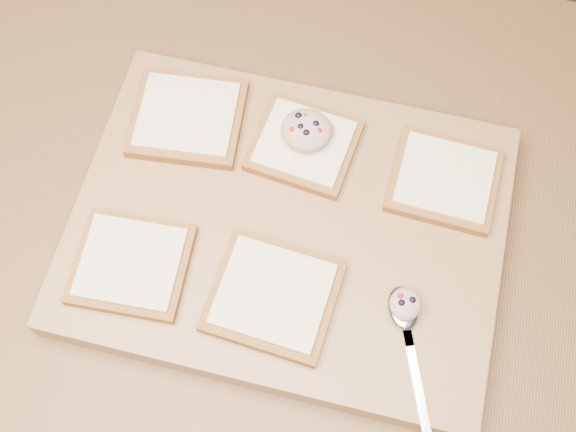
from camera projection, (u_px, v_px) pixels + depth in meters
name	position (u px, v px, depth m)	size (l,w,h in m)	color
ground	(350.00, 382.00, 1.68)	(4.00, 4.00, 0.00)	#515459
island_counter	(370.00, 333.00, 1.26)	(2.00, 0.80, 0.90)	slate
cutting_board	(288.00, 229.00, 0.84)	(0.49, 0.37, 0.04)	#9E7143
bread_far_left	(188.00, 118.00, 0.86)	(0.14, 0.13, 0.02)	brown
bread_far_center	(304.00, 145.00, 0.85)	(0.13, 0.12, 0.02)	brown
bread_far_right	(444.00, 180.00, 0.83)	(0.12, 0.11, 0.02)	brown
bread_near_left	(131.00, 264.00, 0.79)	(0.13, 0.12, 0.02)	brown
bread_near_center	(273.00, 296.00, 0.77)	(0.14, 0.13, 0.02)	brown
tuna_salad_dollop	(306.00, 130.00, 0.83)	(0.06, 0.06, 0.03)	tan
spoon	(405.00, 319.00, 0.77)	(0.08, 0.16, 0.01)	silver
spoon_salad	(405.00, 304.00, 0.76)	(0.03, 0.04, 0.02)	tan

